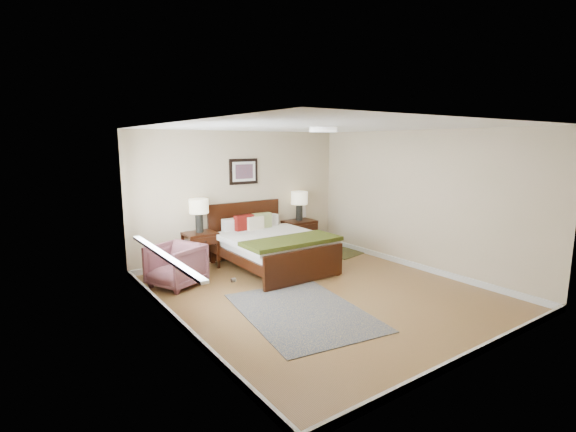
% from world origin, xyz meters
% --- Properties ---
extents(floor, '(5.00, 5.00, 0.00)m').
position_xyz_m(floor, '(0.00, 0.00, 0.00)').
color(floor, '#905E37').
rests_on(floor, ground).
extents(back_wall, '(4.50, 0.04, 2.50)m').
position_xyz_m(back_wall, '(0.00, 2.50, 1.25)').
color(back_wall, '#CAB292').
rests_on(back_wall, ground).
extents(front_wall, '(4.50, 0.04, 2.50)m').
position_xyz_m(front_wall, '(0.00, -2.50, 1.25)').
color(front_wall, '#CAB292').
rests_on(front_wall, ground).
extents(left_wall, '(0.04, 5.00, 2.50)m').
position_xyz_m(left_wall, '(-2.25, 0.00, 1.25)').
color(left_wall, '#CAB292').
rests_on(left_wall, ground).
extents(right_wall, '(0.04, 5.00, 2.50)m').
position_xyz_m(right_wall, '(2.25, 0.00, 1.25)').
color(right_wall, '#CAB292').
rests_on(right_wall, ground).
extents(ceiling, '(4.50, 5.00, 0.02)m').
position_xyz_m(ceiling, '(0.00, 0.00, 2.50)').
color(ceiling, white).
rests_on(ceiling, back_wall).
extents(window, '(0.11, 2.72, 1.32)m').
position_xyz_m(window, '(-2.20, 0.70, 1.38)').
color(window, silver).
rests_on(window, left_wall).
extents(door, '(0.06, 1.00, 2.18)m').
position_xyz_m(door, '(-2.23, -1.75, 1.07)').
color(door, silver).
rests_on(door, ground).
extents(ceil_fixture, '(0.44, 0.44, 0.08)m').
position_xyz_m(ceil_fixture, '(0.00, 0.00, 2.47)').
color(ceil_fixture, white).
rests_on(ceil_fixture, ceiling).
extents(bed, '(1.70, 2.05, 1.10)m').
position_xyz_m(bed, '(0.04, 1.49, 0.51)').
color(bed, black).
rests_on(bed, ground).
extents(wall_art, '(0.62, 0.05, 0.50)m').
position_xyz_m(wall_art, '(0.04, 2.47, 1.72)').
color(wall_art, black).
rests_on(wall_art, back_wall).
extents(nightstand_left, '(0.56, 0.50, 0.67)m').
position_xyz_m(nightstand_left, '(-1.00, 2.25, 0.54)').
color(nightstand_left, black).
rests_on(nightstand_left, ground).
extents(nightstand_right, '(0.65, 0.49, 0.65)m').
position_xyz_m(nightstand_right, '(1.25, 2.26, 0.39)').
color(nightstand_right, black).
rests_on(nightstand_right, ground).
extents(lamp_left, '(0.35, 0.35, 0.61)m').
position_xyz_m(lamp_left, '(-1.00, 2.27, 1.10)').
color(lamp_left, black).
rests_on(lamp_left, nightstand_left).
extents(lamp_right, '(0.35, 0.35, 0.61)m').
position_xyz_m(lamp_right, '(1.25, 2.27, 1.08)').
color(lamp_right, black).
rests_on(lamp_right, nightstand_right).
extents(armchair, '(0.98, 0.97, 0.69)m').
position_xyz_m(armchair, '(-1.72, 1.55, 0.34)').
color(armchair, brown).
rests_on(armchair, ground).
extents(rug_persian, '(1.82, 2.34, 0.01)m').
position_xyz_m(rug_persian, '(-0.70, -0.46, 0.01)').
color(rug_persian, '#0E2046').
rests_on(rug_persian, ground).
extents(rug_navy, '(1.05, 1.36, 0.01)m').
position_xyz_m(rug_navy, '(1.80, 1.80, 0.01)').
color(rug_navy, black).
rests_on(rug_navy, ground).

